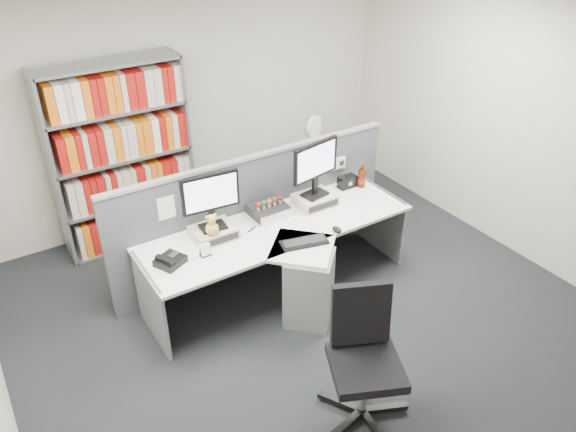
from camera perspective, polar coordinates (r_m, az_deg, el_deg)
ground at (r=5.09m, az=4.03°, el=-12.16°), size 5.50×5.50×0.00m
room_shell at (r=4.07m, az=4.95°, el=6.47°), size 5.04×5.54×2.72m
partition at (r=5.53m, az=-3.30°, el=0.34°), size 3.00×0.08×1.27m
desk at (r=5.17m, az=0.33°, el=-4.66°), size 2.60×1.20×0.72m
monitor_riser_left at (r=5.04m, az=-7.58°, el=-1.67°), size 0.38×0.31×0.10m
monitor_riser_right at (r=5.51m, az=2.74°, el=1.67°), size 0.38×0.31×0.10m
monitor_left at (r=4.86m, az=-7.89°, el=1.95°), size 0.52×0.19×0.53m
monitor_right at (r=5.33m, az=2.82°, el=5.25°), size 0.54×0.22×0.56m
desktop_pc at (r=5.34m, az=-1.98°, el=0.60°), size 0.35×0.31×0.09m
figurines at (r=5.28m, az=-1.91°, el=1.43°), size 0.29×0.05×0.09m
keyboard at (r=4.93m, az=1.66°, el=-2.69°), size 0.45×0.26×0.03m
mouse at (r=5.11m, az=5.00°, el=-1.38°), size 0.07×0.11×0.04m
desk_phone at (r=4.77m, az=-11.95°, el=-4.47°), size 0.28×0.27×0.09m
desk_calendar at (r=4.81m, az=-8.44°, el=-3.50°), size 0.10×0.07×0.12m
plush_toy at (r=4.88m, az=-7.75°, el=-1.03°), size 0.12×0.12×0.20m
speaker at (r=5.84m, az=6.04°, el=3.50°), size 0.19×0.11×0.13m
cola_bottle at (r=5.85m, az=7.51°, el=3.86°), size 0.08×0.08×0.27m
shelving_unit at (r=6.08m, az=-16.54°, el=5.51°), size 1.41×0.40×2.00m
filing_cabinet at (r=6.78m, az=2.46°, el=3.71°), size 0.45×0.61×0.70m
desk_fan at (r=6.51m, az=2.59°, el=8.74°), size 0.27×0.18×0.47m
office_chair at (r=4.17m, az=7.69°, el=-13.71°), size 0.69×0.71×1.05m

